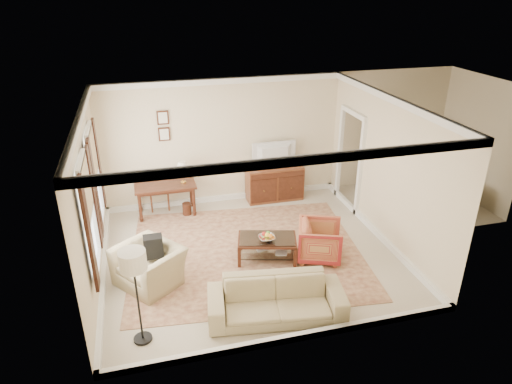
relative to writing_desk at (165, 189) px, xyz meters
name	(u,v)px	position (x,y,z in m)	size (l,w,h in m)	color
room_shell	(249,130)	(1.40, -2.07, 1.86)	(5.51, 5.01, 2.91)	beige
annex_bedroom	(423,189)	(5.89, -0.92, -0.27)	(3.00, 2.70, 2.90)	beige
window_front	(89,215)	(-1.30, -2.77, 0.94)	(0.12, 1.56, 1.80)	#CCB284
window_rear	(95,176)	(-1.30, -1.17, 0.94)	(0.12, 1.56, 1.80)	#CCB284
doorway	(349,162)	(4.11, -0.57, 0.46)	(0.10, 1.12, 2.25)	white
rug	(246,252)	(1.34, -2.03, -0.61)	(4.36, 3.74, 0.01)	brown
writing_desk	(165,189)	(0.00, 0.00, 0.00)	(1.32, 0.66, 0.72)	#492215
desk_chair	(158,187)	(-0.14, 0.35, -0.09)	(0.45, 0.45, 1.05)	brown
desk_lamp	(183,172)	(0.40, 0.00, 0.36)	(0.32, 0.32, 0.50)	silver
framed_prints	(163,126)	(0.10, 0.40, 1.33)	(0.25, 0.04, 0.68)	#492215
sideboard	(274,183)	(2.57, 0.14, -0.20)	(1.33, 0.51, 0.82)	brown
tv	(275,147)	(2.57, 0.12, 0.70)	(0.99, 0.57, 0.13)	black
coffee_table	(267,243)	(1.67, -2.34, -0.26)	(1.21, 0.89, 0.46)	#492215
fruit_bowl	(267,238)	(1.64, -2.41, -0.10)	(0.42, 0.42, 0.10)	silver
book_a	(255,248)	(1.48, -2.20, -0.43)	(0.28, 0.04, 0.38)	brown
book_b	(276,251)	(1.82, -2.39, -0.44)	(0.28, 0.03, 0.38)	brown
striped_armchair	(320,239)	(2.64, -2.56, -0.21)	(0.79, 0.74, 0.81)	maroon
club_armchair	(148,260)	(-0.50, -2.54, -0.15)	(1.06, 0.69, 0.93)	tan
backpack	(153,245)	(-0.40, -2.47, 0.10)	(0.32, 0.22, 0.40)	black
sofa	(276,294)	(1.36, -3.93, -0.20)	(2.12, 0.62, 0.83)	tan
floor_lamp	(133,267)	(-0.69, -3.94, 0.66)	(0.38, 0.38, 1.52)	black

